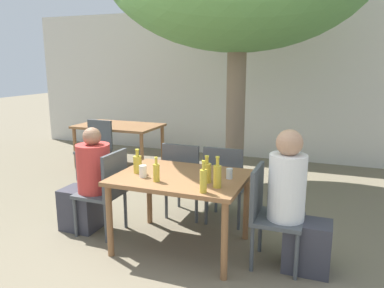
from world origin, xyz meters
The scene contains 18 objects.
ground_plane centered at (0.00, 0.00, 0.00)m, with size 30.00×30.00×0.00m, color #706651.
cafe_building_wall centered at (0.00, 3.89, 1.40)m, with size 10.00×0.08×2.80m.
dining_table_front centered at (0.00, 0.00, 0.66)m, with size 1.24×0.93×0.75m.
dining_table_back centered at (-2.16, 2.36, 0.66)m, with size 1.43×0.89×0.75m.
patio_chair_0 centered at (-0.85, 0.00, 0.52)m, with size 0.44×0.44×0.91m.
patio_chair_1 centered at (0.85, 0.00, 0.52)m, with size 0.44×0.44×0.91m.
patio_chair_2 centered at (-0.25, 0.70, 0.52)m, with size 0.44×0.44×0.91m.
patio_chair_3 centered at (0.25, 0.70, 0.52)m, with size 0.44×0.44×0.91m.
patio_chair_4 centered at (-2.16, 1.69, 0.52)m, with size 0.44×0.44×0.91m.
person_seated_0 centered at (-1.09, 0.00, 0.52)m, with size 0.58×0.35×1.16m.
person_seated_1 centered at (1.09, 0.00, 0.57)m, with size 0.56×0.32×1.26m.
oil_cruet_0 centered at (-0.14, -0.25, 0.83)m, with size 0.06×0.06×0.23m.
oil_cruet_1 centered at (0.43, -0.21, 0.85)m, with size 0.07×0.07×0.28m.
oil_cruet_2 centered at (0.30, -0.11, 0.84)m, with size 0.08×0.08×0.25m.
oil_cruet_3 centered at (-0.43, -0.07, 0.84)m, with size 0.08×0.08×0.24m.
oil_cruet_4 centered at (0.36, -0.38, 0.85)m, with size 0.06×0.06×0.28m.
drinking_glass_0 centered at (-0.32, -0.17, 0.80)m, with size 0.07×0.07×0.11m.
drinking_glass_1 centered at (0.46, 0.07, 0.80)m, with size 0.06×0.06×0.10m.
Camera 1 is at (1.34, -3.19, 1.81)m, focal length 35.00 mm.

